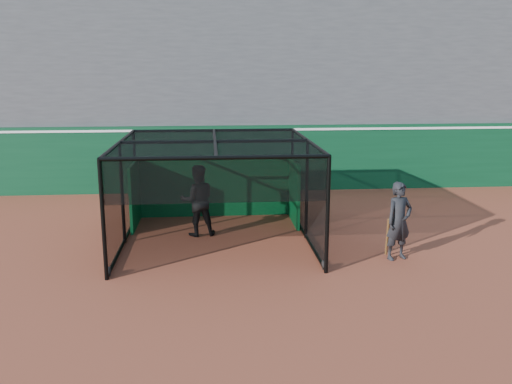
{
  "coord_description": "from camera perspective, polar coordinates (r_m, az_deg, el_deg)",
  "views": [
    {
      "loc": [
        -0.04,
        -11.82,
        4.55
      ],
      "look_at": [
        1.14,
        2.0,
        1.4
      ],
      "focal_mm": 38.0,
      "sensor_mm": 36.0,
      "label": 1
    }
  ],
  "objects": [
    {
      "name": "grandstand",
      "position": [
        24.09,
        -4.89,
        12.58
      ],
      "size": [
        50.0,
        7.85,
        8.95
      ],
      "color": "#4C4C4F",
      "rests_on": "ground"
    },
    {
      "name": "batting_cage",
      "position": [
        14.52,
        -4.26,
        0.02
      ],
      "size": [
        5.02,
        5.4,
        2.7
      ],
      "color": "black",
      "rests_on": "ground"
    },
    {
      "name": "ground",
      "position": [
        12.66,
        -4.4,
        -8.3
      ],
      "size": [
        120.0,
        120.0,
        0.0
      ],
      "primitive_type": "plane",
      "color": "#97442C",
      "rests_on": "ground"
    },
    {
      "name": "outfield_wall",
      "position": [
        20.58,
        -4.7,
        3.64
      ],
      "size": [
        50.0,
        0.5,
        2.5
      ],
      "color": "#0B3C20",
      "rests_on": "ground"
    },
    {
      "name": "on_deck_player",
      "position": [
        13.57,
        14.81,
        -2.99
      ],
      "size": [
        0.81,
        0.66,
        1.92
      ],
      "color": "black",
      "rests_on": "ground"
    },
    {
      "name": "batter",
      "position": [
        15.09,
        -6.17,
        -0.89
      ],
      "size": [
        1.07,
        0.89,
        1.99
      ],
      "primitive_type": "imported",
      "rotation": [
        0.0,
        0.0,
        3.29
      ],
      "color": "black",
      "rests_on": "ground"
    }
  ]
}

